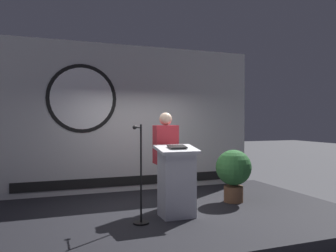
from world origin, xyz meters
The scene contains 7 objects.
ground_plane centered at (0.00, 0.00, 0.00)m, with size 40.00×40.00×0.00m, color #4C4C51.
stage_platform centered at (0.00, 0.00, 0.15)m, with size 6.40×4.00×0.30m, color black.
banner_display centered at (-0.04, 1.85, 1.89)m, with size 5.57×0.12×3.17m.
podium centered at (0.11, -0.38, 0.86)m, with size 0.64×0.50×1.15m.
speaker_person centered at (0.10, 0.10, 1.15)m, with size 0.40×0.26×1.67m.
microphone_stand centered at (-0.52, -0.48, 0.82)m, with size 0.24×0.52×1.48m.
potted_plant centered at (1.48, 0.16, 0.89)m, with size 0.67×0.67×0.98m.
Camera 1 is at (-1.85, -5.32, 1.83)m, focal length 35.85 mm.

